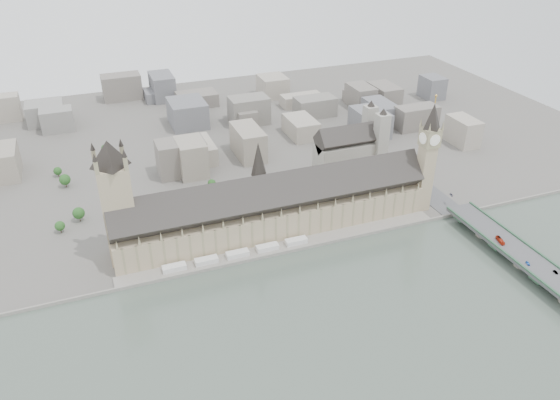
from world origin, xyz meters
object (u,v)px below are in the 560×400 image
object	(u,v)px
westminster_abbey	(351,150)
car_silver	(556,272)
red_bus_north	(500,240)
palace_of_westminster	(273,208)
car_blue	(528,263)
car_approach	(451,195)
elizabeth_tower	(428,150)
westminster_bridge	(516,255)
victoria_tower	(116,196)

from	to	relation	value
westminster_abbey	car_silver	distance (m)	223.55
westminster_abbey	red_bus_north	bearing A→B (deg)	-74.83
palace_of_westminster	car_blue	distance (m)	200.28
car_blue	car_silver	bearing A→B (deg)	-37.43
car_silver	car_approach	xyz separation A→B (m)	(-0.44, 123.58, -0.01)
palace_of_westminster	elizabeth_tower	distance (m)	142.94
car_blue	car_silver	world-z (taller)	car_blue
elizabeth_tower	car_blue	distance (m)	123.91
red_bus_north	car_blue	size ratio (longest dim) A/B	2.40
car_blue	car_approach	xyz separation A→B (m)	(10.63, 107.87, -0.08)
elizabeth_tower	westminster_abbey	distance (m)	96.91
palace_of_westminster	westminster_abbey	bearing A→B (deg)	34.17
westminster_abbey	car_silver	bearing A→B (deg)	-75.39
westminster_bridge	car_silver	xyz separation A→B (m)	(5.22, -33.39, 5.83)
elizabeth_tower	car_silver	world-z (taller)	elizabeth_tower
car_approach	westminster_bridge	bearing A→B (deg)	-79.63
palace_of_westminster	car_blue	xyz separation A→B (m)	(156.15, -124.88, -11.68)
red_bus_north	palace_of_westminster	bearing A→B (deg)	163.06
westminster_abbey	westminster_bridge	bearing A→B (deg)	-74.36
victoria_tower	westminster_abbey	bearing A→B (deg)	16.50
victoria_tower	car_blue	size ratio (longest dim) A/B	21.98
westminster_bridge	palace_of_westminster	bearing A→B (deg)	146.51
victoria_tower	red_bus_north	world-z (taller)	victoria_tower
elizabeth_tower	car_silver	bearing A→B (deg)	-77.23
palace_of_westminster	westminster_abbey	xyz separation A→B (m)	(110.92, 75.30, 2.38)
car_blue	elizabeth_tower	bearing A→B (deg)	116.50
red_bus_north	westminster_bridge	bearing A→B (deg)	-54.76
victoria_tower	red_bus_north	xyz separation A→B (m)	(278.75, -100.04, -43.44)
car_silver	westminster_bridge	bearing A→B (deg)	104.18
westminster_bridge	car_blue	size ratio (longest dim) A/B	71.44
elizabeth_tower	red_bus_north	world-z (taller)	elizabeth_tower
car_blue	victoria_tower	bearing A→B (deg)	172.15
palace_of_westminster	car_silver	xyz separation A→B (m)	(167.22, -140.59, -11.75)
car_blue	palace_of_westminster	bearing A→B (deg)	158.74
red_bus_north	car_silver	bearing A→B (deg)	-63.47
elizabeth_tower	victoria_tower	bearing A→B (deg)	176.04
car_approach	westminster_abbey	bearing A→B (deg)	134.58
victoria_tower	elizabeth_tower	bearing A→B (deg)	-3.96
palace_of_westminster	westminster_bridge	bearing A→B (deg)	-33.49
westminster_abbey	car_silver	world-z (taller)	westminster_abbey
elizabeth_tower	red_bus_north	size ratio (longest dim) A/B	9.85
westminster_bridge	car_blue	bearing A→B (deg)	-108.32
westminster_abbey	car_approach	size ratio (longest dim) A/B	14.28
red_bus_north	westminster_abbey	bearing A→B (deg)	119.11
westminster_abbey	car_blue	world-z (taller)	westminster_abbey
elizabeth_tower	victoria_tower	distance (m)	260.64
westminster_bridge	westminster_abbey	size ratio (longest dim) A/B	4.78
palace_of_westminster	victoria_tower	distance (m)	126.41
westminster_abbey	victoria_tower	bearing A→B (deg)	-163.50
westminster_bridge	car_silver	size ratio (longest dim) A/B	75.99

